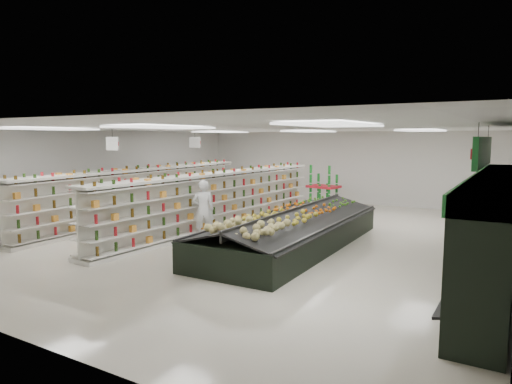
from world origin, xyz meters
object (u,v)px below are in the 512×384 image
Objects in this scene: gondola_center at (219,203)px; shopper_background at (211,193)px; produce_island at (293,229)px; shopper_main at (203,209)px; soda_endcap at (324,188)px; gondola_left at (144,196)px.

gondola_center reaches higher than shopper_background.
produce_island is 6.50m from shopper_background.
produce_island is 2.78m from shopper_main.
soda_endcap is at bearing -134.01° from shopper_main.
gondola_center is 6.18m from soda_endcap.
produce_island is at bearing -73.95° from soda_endcap.
shopper_main is 1.12× the size of shopper_background.
shopper_background is at bearing -95.59° from shopper_main.
gondola_left reaches higher than soda_endcap.
gondola_center is at bearing -142.64° from shopper_background.
produce_island is (3.22, -1.11, -0.35)m from gondola_center.
gondola_center is 3.32m from shopper_background.
gondola_left is 3.26m from gondola_center.
shopper_main is at bearing -22.47° from gondola_left.
soda_endcap is (1.16, 6.07, -0.05)m from gondola_center.
gondola_center is 3.43m from produce_island.
gondola_left is 4.02m from shopper_main.
soda_endcap is 4.85m from shopper_background.
gondola_left is 7.00× the size of shopper_background.
soda_endcap is at bearing -46.20° from shopper_background.
gondola_left is at bearing 153.82° from shopper_background.
gondola_left is at bearing -175.94° from gondola_center.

